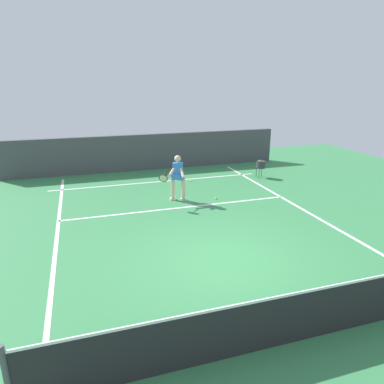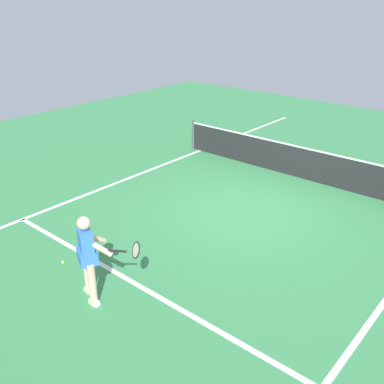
{
  "view_description": "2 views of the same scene",
  "coord_description": "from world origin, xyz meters",
  "px_view_note": "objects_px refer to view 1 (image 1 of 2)",
  "views": [
    {
      "loc": [
        2.87,
        6.63,
        3.93
      ],
      "look_at": [
        0.15,
        -1.9,
        1.08
      ],
      "focal_mm": 33.22,
      "sensor_mm": 36.0,
      "label": 1
    },
    {
      "loc": [
        5.09,
        -7.91,
        4.72
      ],
      "look_at": [
        -0.33,
        -1.58,
        0.96
      ],
      "focal_mm": 41.25,
      "sensor_mm": 36.0,
      "label": 2
    }
  ],
  "objects_px": {
    "tennis_ball_near": "(216,198)",
    "tennis_ball_mid": "(191,181)",
    "tennis_player": "(177,176)",
    "ball_hopper": "(261,165)"
  },
  "relations": [
    {
      "from": "tennis_ball_near",
      "to": "tennis_ball_mid",
      "type": "bearing_deg",
      "value": -86.1
    },
    {
      "from": "tennis_ball_near",
      "to": "tennis_ball_mid",
      "type": "xyz_separation_m",
      "value": [
        0.16,
        -2.34,
        0.0
      ]
    },
    {
      "from": "tennis_player",
      "to": "ball_hopper",
      "type": "xyz_separation_m",
      "value": [
        -4.09,
        -1.83,
        -0.3
      ]
    },
    {
      "from": "ball_hopper",
      "to": "tennis_ball_mid",
      "type": "bearing_deg",
      "value": -4.76
    },
    {
      "from": "tennis_player",
      "to": "tennis_ball_mid",
      "type": "relative_size",
      "value": 23.48
    },
    {
      "from": "tennis_player",
      "to": "ball_hopper",
      "type": "distance_m",
      "value": 4.49
    },
    {
      "from": "tennis_player",
      "to": "tennis_ball_near",
      "type": "xyz_separation_m",
      "value": [
        -1.28,
        0.27,
        -0.81
      ]
    },
    {
      "from": "tennis_ball_mid",
      "to": "ball_hopper",
      "type": "xyz_separation_m",
      "value": [
        -2.97,
        0.25,
        0.51
      ]
    },
    {
      "from": "tennis_player",
      "to": "tennis_ball_mid",
      "type": "bearing_deg",
      "value": -118.44
    },
    {
      "from": "tennis_ball_mid",
      "to": "ball_hopper",
      "type": "bearing_deg",
      "value": 175.24
    }
  ]
}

